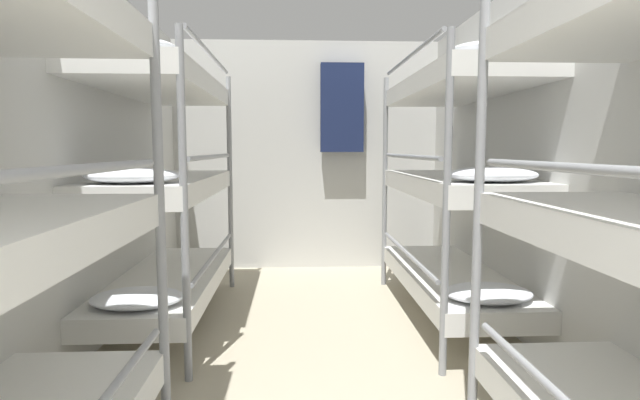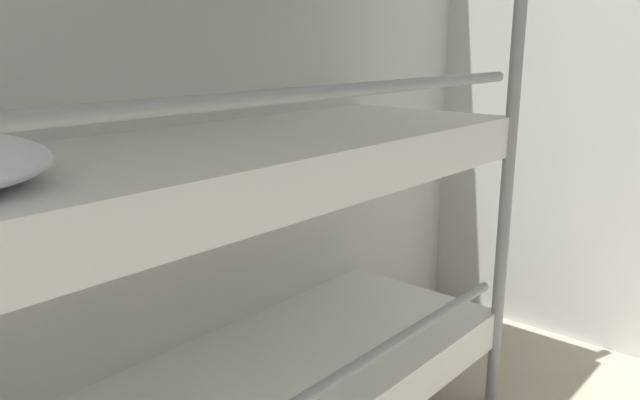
{
  "view_description": "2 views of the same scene",
  "coord_description": "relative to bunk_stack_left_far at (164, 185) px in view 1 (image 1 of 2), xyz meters",
  "views": [
    {
      "loc": [
        -0.12,
        0.26,
        1.28
      ],
      "look_at": [
        0.08,
        4.16,
        0.88
      ],
      "focal_mm": 28.0,
      "sensor_mm": 36.0,
      "label": 1
    },
    {
      "loc": [
        0.18,
        2.81,
        1.33
      ],
      "look_at": [
        -0.83,
        3.98,
        0.94
      ],
      "focal_mm": 35.0,
      "sensor_mm": 36.0,
      "label": 2
    }
  ],
  "objects": [
    {
      "name": "wall_left",
      "position": [
        -0.37,
        -1.04,
        0.17
      ],
      "size": [
        0.06,
        5.68,
        2.4
      ],
      "color": "silver",
      "rests_on": "ground_plane"
    },
    {
      "name": "wall_right",
      "position": [
        2.45,
        -1.04,
        0.17
      ],
      "size": [
        0.06,
        5.68,
        2.4
      ],
      "color": "silver",
      "rests_on": "ground_plane"
    },
    {
      "name": "wall_back",
      "position": [
        1.04,
        1.76,
        0.17
      ],
      "size": [
        2.89,
        0.06,
        2.4
      ],
      "color": "silver",
      "rests_on": "ground_plane"
    },
    {
      "name": "bunk_stack_left_far",
      "position": [
        0.0,
        0.0,
        0.0
      ],
      "size": [
        0.69,
        1.94,
        1.96
      ],
      "color": "gray",
      "rests_on": "ground_plane"
    },
    {
      "name": "bunk_stack_right_far",
      "position": [
        2.08,
        0.0,
        0.0
      ],
      "size": [
        0.69,
        1.94,
        1.96
      ],
      "color": "gray",
      "rests_on": "ground_plane"
    },
    {
      "name": "hanging_coat",
      "position": [
        1.41,
        1.61,
        0.67
      ],
      "size": [
        0.44,
        0.12,
        0.9
      ],
      "color": "#192347"
    }
  ]
}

